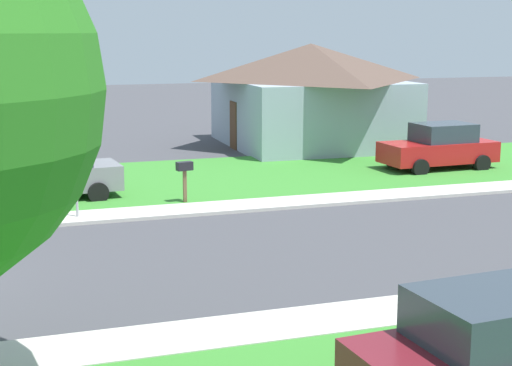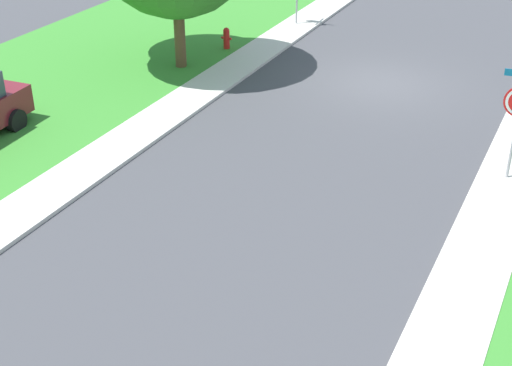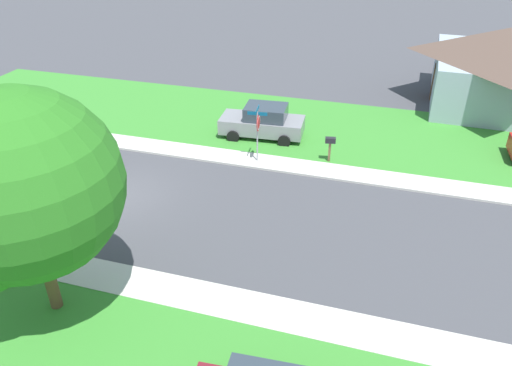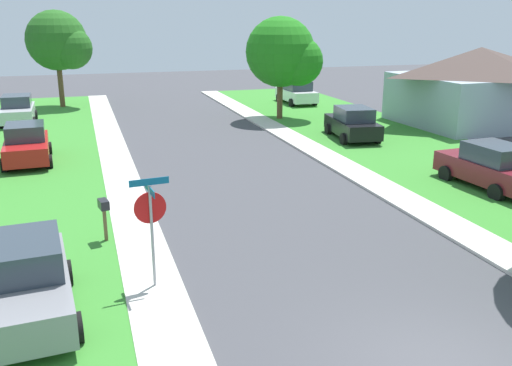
{
  "view_description": "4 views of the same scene",
  "coord_description": "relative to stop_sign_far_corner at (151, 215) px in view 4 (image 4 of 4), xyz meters",
  "views": [
    {
      "loc": [
        16.93,
        2.83,
        5.15
      ],
      "look_at": [
        -1.36,
        8.91,
        1.4
      ],
      "focal_mm": 55.0,
      "sensor_mm": 36.0,
      "label": 1
    },
    {
      "loc": [
        -5.99,
        21.12,
        8.4
      ],
      "look_at": [
        -0.45,
        9.8,
        1.4
      ],
      "focal_mm": 51.08,
      "sensor_mm": 36.0,
      "label": 2
    },
    {
      "loc": [
        15.47,
        10.76,
        11.17
      ],
      "look_at": [
        -0.48,
        5.98,
        1.4
      ],
      "focal_mm": 34.84,
      "sensor_mm": 36.0,
      "label": 3
    },
    {
      "loc": [
        -5.97,
        -7.42,
        6.28
      ],
      "look_at": [
        -1.08,
        8.07,
        1.4
      ],
      "focal_mm": 38.81,
      "sensor_mm": 36.0,
      "label": 4
    }
  ],
  "objects": [
    {
      "name": "car_silver_far_down_street",
      "position": [
        -5.05,
        23.97,
        -1.01
      ],
      "size": [
        2.1,
        4.33,
        1.76
      ],
      "color": "silver",
      "rests_on": "ground"
    },
    {
      "name": "car_red_behind_trees",
      "position": [
        -3.8,
        13.69,
        -1.01
      ],
      "size": [
        2.19,
        4.38,
        1.76
      ],
      "color": "red",
      "rests_on": "ground"
    },
    {
      "name": "car_white_kerbside_mid",
      "position": [
        14.09,
        26.39,
        -1.01
      ],
      "size": [
        2.07,
        4.31,
        1.76
      ],
      "color": "white",
      "rests_on": "ground"
    },
    {
      "name": "stop_sign_far_corner",
      "position": [
        0.0,
        0.0,
        0.0
      ],
      "size": [
        0.92,
        0.92,
        2.77
      ],
      "color": "#9E9EA3",
      "rests_on": "ground"
    },
    {
      "name": "sidewalk_east",
      "position": [
        9.37,
        7.18,
        -1.84
      ],
      "size": [
        1.4,
        56.0,
        0.1
      ],
      "primitive_type": "cube",
      "color": "beige",
      "rests_on": "ground"
    },
    {
      "name": "sidewalk_west",
      "position": [
        -0.03,
        7.18,
        -1.84
      ],
      "size": [
        1.4,
        56.0,
        0.1
      ],
      "primitive_type": "cube",
      "color": "beige",
      "rests_on": "ground"
    },
    {
      "name": "car_black_driveway_right",
      "position": [
        12.31,
        13.83,
        -1.01
      ],
      "size": [
        2.45,
        4.5,
        1.76
      ],
      "color": "black",
      "rests_on": "ground"
    },
    {
      "name": "tree_sidewalk_far",
      "position": [
        -2.38,
        29.79,
        2.7
      ],
      "size": [
        4.46,
        4.15,
        6.8
      ],
      "color": "brown",
      "rests_on": "ground"
    },
    {
      "name": "tree_across_right",
      "position": [
        10.95,
        20.57,
        2.19
      ],
      "size": [
        4.63,
        4.31,
        6.37
      ],
      "color": "brown",
      "rests_on": "ground"
    },
    {
      "name": "car_grey_across_road",
      "position": [
        -2.8,
        -0.55,
        -1.01
      ],
      "size": [
        2.3,
        4.43,
        1.76
      ],
      "color": "gray",
      "rests_on": "ground"
    },
    {
      "name": "mailbox",
      "position": [
        -0.96,
        3.25,
        -0.88
      ],
      "size": [
        0.32,
        0.52,
        1.31
      ],
      "color": "brown",
      "rests_on": "ground"
    },
    {
      "name": "house_right_setback",
      "position": [
        21.37,
        15.54,
        0.49
      ],
      "size": [
        9.29,
        8.14,
        4.6
      ],
      "color": "#93A3B2",
      "rests_on": "ground"
    },
    {
      "name": "car_maroon_near_corner",
      "position": [
        13.25,
        4.31,
        -1.01
      ],
      "size": [
        2.25,
        4.41,
        1.76
      ],
      "color": "maroon",
      "rests_on": "ground"
    },
    {
      "name": "lawn_east",
      "position": [
        14.07,
        7.18,
        -1.85
      ],
      "size": [
        8.0,
        56.0,
        0.08
      ],
      "primitive_type": "cube",
      "color": "#38842D",
      "rests_on": "ground"
    }
  ]
}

